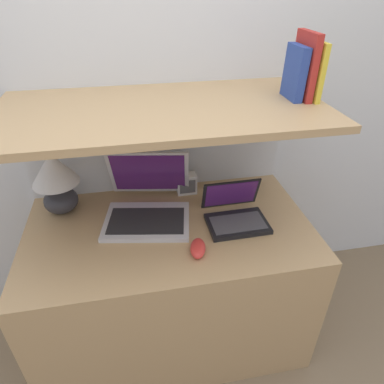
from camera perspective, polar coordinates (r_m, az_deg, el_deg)
The scene contains 12 objects.
wall_back at distance 1.66m, azimuth -6.43°, elevation 16.87°, with size 6.00×0.05×2.40m.
desk at distance 1.76m, azimuth -3.36°, elevation -14.87°, with size 1.25×0.70×0.71m.
back_riser at distance 1.87m, azimuth -5.18°, elevation -1.46°, with size 1.25×0.04×1.20m.
shelf at distance 1.33m, azimuth -5.03°, elevation 13.44°, with size 1.25×0.63×0.03m.
table_lamp at distance 1.63m, azimuth -21.79°, elevation 2.12°, with size 0.21×0.21×0.30m.
laptop_large at distance 1.56m, azimuth -7.40°, elevation -1.98°, with size 0.43×0.44×0.28m.
laptop_small at distance 1.54m, azimuth 7.23°, elevation -3.69°, with size 0.27×0.24×0.17m.
computer_mouse at distance 1.38m, azimuth 0.99°, elevation -9.35°, with size 0.08×0.12×0.04m.
router_box at distance 1.71m, azimuth -0.92°, elevation 1.43°, with size 0.10×0.07×0.10m.
book_yellow at distance 1.47m, azimuth 19.29°, elevation 18.66°, with size 0.02×0.18×0.21m.
book_red at distance 1.45m, azimuth 18.30°, elevation 19.30°, with size 0.03×0.16×0.24m.
book_blue at distance 1.44m, azimuth 16.77°, elevation 18.50°, with size 0.04×0.14×0.20m.
Camera 1 is at (-0.12, -0.83, 1.65)m, focal length 32.00 mm.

